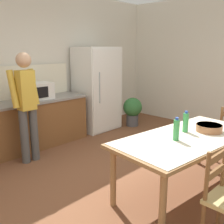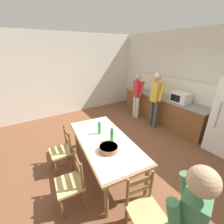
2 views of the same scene
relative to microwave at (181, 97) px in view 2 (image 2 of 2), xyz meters
name	(u,v)px [view 2 (image 2 of 2)]	position (x,y,z in m)	size (l,w,h in m)	color
ground_plane	(122,154)	(0.12, -2.21, -1.03)	(8.32, 8.32, 0.00)	brown
wall_back	(197,82)	(0.12, 0.45, 0.42)	(6.52, 0.12, 2.90)	silver
wall_left	(72,75)	(-3.14, -2.21, 0.42)	(0.12, 5.20, 2.90)	silver
kitchen_counter	(161,109)	(-0.66, 0.02, -0.59)	(3.15, 0.66, 0.88)	brown
counter_splashback	(170,87)	(-0.66, 0.33, 0.15)	(3.11, 0.03, 0.60)	#EFE8CB
microwave	(181,97)	(0.00, 0.00, 0.00)	(0.50, 0.39, 0.30)	white
dining_table	(104,143)	(0.35, -2.81, -0.35)	(2.06, 1.13, 0.75)	olive
bottle_near_centre	(99,128)	(0.11, -2.78, -0.15)	(0.07, 0.07, 0.27)	green
bottle_off_centre	(112,135)	(0.46, -2.71, -0.15)	(0.07, 0.07, 0.27)	green
serving_bowl	(109,148)	(0.69, -2.92, -0.22)	(0.32, 0.32, 0.09)	#9E6642
chair_side_near_left	(62,150)	(-0.18, -3.50, -0.59)	(0.43, 0.41, 0.91)	brown
chair_side_near_right	(72,183)	(0.71, -3.60, -0.59)	(0.46, 0.44, 0.91)	brown
chair_head_end	(144,209)	(1.62, -2.95, -0.59)	(0.47, 0.49, 0.91)	brown
person_at_sink	(137,94)	(-1.36, -0.50, -0.14)	(0.40, 0.27, 1.59)	silver
person_at_counter	(155,98)	(-0.50, -0.52, -0.06)	(0.43, 0.30, 1.73)	#4C4C4C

